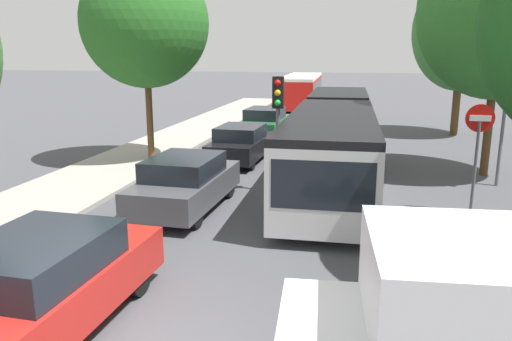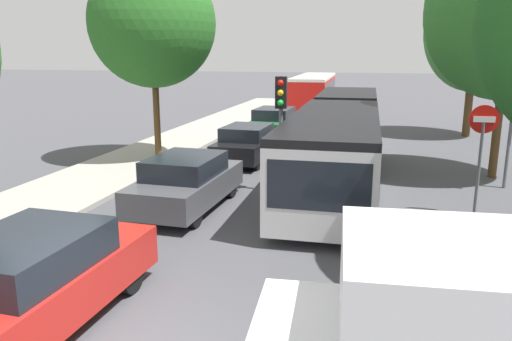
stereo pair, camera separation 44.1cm
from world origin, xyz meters
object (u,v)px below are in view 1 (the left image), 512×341
(no_entry_sign, at_px, (478,142))
(tree_right_far, at_px, (463,31))
(traffic_light, at_px, (278,108))
(tree_right_mid, at_px, (501,16))
(direction_sign_post, at_px, (506,103))
(tree_left_mid, at_px, (145,23))
(queued_car_graphite, at_px, (186,183))
(queued_car_red, at_px, (42,285))
(articulated_bus, at_px, (335,131))
(queued_car_black, at_px, (241,143))
(city_bus_rear, at_px, (301,89))
(queued_car_green, at_px, (265,123))

(no_entry_sign, height_order, tree_right_far, tree_right_far)
(traffic_light, bearing_deg, no_entry_sign, 76.68)
(tree_right_mid, height_order, tree_right_far, tree_right_mid)
(direction_sign_post, distance_m, tree_left_mid, 12.29)
(queued_car_graphite, height_order, no_entry_sign, no_entry_sign)
(queued_car_red, height_order, tree_right_mid, tree_right_mid)
(articulated_bus, distance_m, tree_right_mid, 6.31)
(articulated_bus, bearing_deg, queued_car_black, -98.32)
(queued_car_black, bearing_deg, queued_car_graphite, -178.20)
(city_bus_rear, bearing_deg, direction_sign_post, -159.74)
(articulated_bus, relative_size, traffic_light, 4.70)
(queued_car_green, relative_size, traffic_light, 1.25)
(direction_sign_post, relative_size, tree_right_mid, 0.44)
(articulated_bus, relative_size, queued_car_black, 3.94)
(queued_car_black, distance_m, direction_sign_post, 9.02)
(queued_car_red, relative_size, no_entry_sign, 1.56)
(traffic_light, relative_size, direction_sign_post, 0.94)
(traffic_light, bearing_deg, tree_right_mid, 114.72)
(queued_car_black, bearing_deg, direction_sign_post, -99.47)
(queued_car_graphite, xyz_separation_m, direction_sign_post, (8.70, 4.28, 1.84))
(no_entry_sign, bearing_deg, queued_car_green, -144.63)
(direction_sign_post, bearing_deg, city_bus_rear, -67.75)
(queued_car_green, relative_size, tree_right_mid, 0.53)
(tree_left_mid, xyz_separation_m, tree_right_far, (12.39, 9.02, -0.01))
(queued_car_graphite, relative_size, traffic_light, 1.24)
(queued_car_red, relative_size, queued_car_graphite, 1.04)
(direction_sign_post, bearing_deg, no_entry_sign, 66.60)
(tree_right_mid, bearing_deg, articulated_bus, 179.74)
(queued_car_black, bearing_deg, queued_car_green, 3.41)
(queued_car_black, height_order, tree_right_far, tree_right_far)
(city_bus_rear, bearing_deg, queued_car_black, 178.59)
(articulated_bus, relative_size, direction_sign_post, 4.44)
(no_entry_sign, bearing_deg, city_bus_rear, -163.59)
(queued_car_green, relative_size, direction_sign_post, 1.18)
(tree_right_far, bearing_deg, articulated_bus, -122.20)
(queued_car_red, distance_m, queued_car_black, 12.18)
(queued_car_graphite, bearing_deg, direction_sign_post, -61.48)
(no_entry_sign, xyz_separation_m, tree_right_mid, (1.27, 4.39, 3.30))
(city_bus_rear, distance_m, traffic_light, 23.96)
(city_bus_rear, xyz_separation_m, tree_left_mid, (-3.32, -20.64, 3.71))
(direction_sign_post, bearing_deg, articulated_bus, -14.25)
(queued_car_green, bearing_deg, tree_right_mid, -122.48)
(articulated_bus, bearing_deg, tree_left_mid, -88.93)
(queued_car_black, distance_m, no_entry_sign, 8.84)
(tree_left_mid, bearing_deg, queued_car_graphite, -58.61)
(queued_car_black, xyz_separation_m, tree_right_far, (9.05, 8.32, 4.37))
(city_bus_rear, distance_m, queued_car_graphite, 26.02)
(articulated_bus, distance_m, direction_sign_post, 5.42)
(tree_left_mid, xyz_separation_m, tree_right_mid, (11.90, 0.22, 0.09))
(city_bus_rear, distance_m, no_entry_sign, 25.86)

